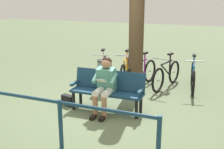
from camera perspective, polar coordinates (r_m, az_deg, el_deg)
ground_plane at (r=6.35m, az=-2.87°, el=-7.00°), size 40.00×40.00×0.00m
bench at (r=6.16m, az=-0.81°, el=-2.68°), size 1.62×0.54×0.87m
person_reading at (r=5.97m, az=-1.46°, el=-1.70°), size 0.50×0.78×1.20m
handbag at (r=6.61m, az=-8.89°, el=-5.12°), size 0.32×0.20×0.24m
tree_trunk at (r=7.20m, az=4.96°, el=9.58°), size 0.38×0.38×3.38m
litter_bin at (r=7.48m, az=-1.51°, el=-0.14°), size 0.40×0.40×0.82m
bicycle_orange at (r=7.80m, az=15.99°, el=-0.49°), size 0.48×1.67×0.94m
bicycle_red at (r=7.85m, az=10.94°, el=-0.07°), size 0.54×1.65×0.94m
bicycle_silver at (r=7.87m, az=5.91°, el=0.19°), size 0.54×1.65×0.94m
bicycle_purple at (r=8.18m, az=2.80°, el=0.84°), size 0.49×1.66×0.94m
bicycle_blue at (r=8.28m, az=-1.96°, el=1.03°), size 0.62×1.63×0.94m
railing_fence at (r=4.64m, az=-10.42°, el=-8.01°), size 3.29×0.10×0.85m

